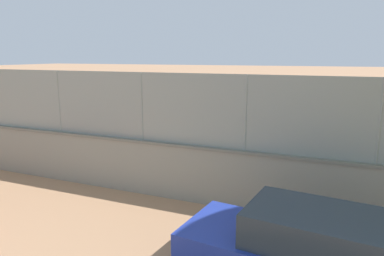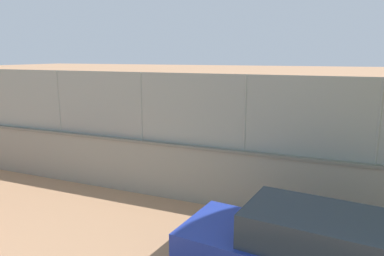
# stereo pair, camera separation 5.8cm
# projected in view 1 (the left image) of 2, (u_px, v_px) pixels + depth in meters

# --- Properties ---
(ground_plane) EXTENTS (260.00, 260.00, 0.00)m
(ground_plane) POSITION_uv_depth(u_px,v_px,m) (225.00, 127.00, 21.56)
(ground_plane) COLOR tan
(perimeter_wall) EXTENTS (22.75, 0.78, 1.69)m
(perimeter_wall) POSITION_uv_depth(u_px,v_px,m) (101.00, 160.00, 11.70)
(perimeter_wall) COLOR gray
(perimeter_wall) RESTS_ON ground_plane
(fence_panel_on_wall) EXTENTS (22.36, 0.46, 2.05)m
(fence_panel_on_wall) POSITION_uv_depth(u_px,v_px,m) (98.00, 104.00, 11.33)
(fence_panel_on_wall) COLOR gray
(fence_panel_on_wall) RESTS_ON perimeter_wall
(player_foreground_swinging) EXTENTS (1.08, 0.85, 1.60)m
(player_foreground_swinging) POSITION_uv_depth(u_px,v_px,m) (264.00, 135.00, 15.01)
(player_foreground_swinging) COLOR navy
(player_foreground_swinging) RESTS_ON ground_plane
(player_crossing_court) EXTENTS (0.72, 1.21, 1.65)m
(player_crossing_court) POSITION_uv_depth(u_px,v_px,m) (194.00, 120.00, 18.42)
(player_crossing_court) COLOR #B2B2B2
(player_crossing_court) RESTS_ON ground_plane
(sports_ball) EXTENTS (0.15, 0.15, 0.15)m
(sports_ball) POSITION_uv_depth(u_px,v_px,m) (234.00, 156.00, 15.06)
(sports_ball) COLOR orange
(sports_ball) RESTS_ON ground_plane
(courtside_bench) EXTENTS (1.61, 0.41, 0.87)m
(courtside_bench) POSITION_uv_depth(u_px,v_px,m) (70.00, 148.00, 14.83)
(courtside_bench) COLOR brown
(courtside_bench) RESTS_ON ground_plane
(parked_car_blue) EXTENTS (4.70, 2.40, 1.64)m
(parked_car_blue) POSITION_uv_depth(u_px,v_px,m) (311.00, 254.00, 6.20)
(parked_car_blue) COLOR #23389E
(parked_car_blue) RESTS_ON ground_plane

